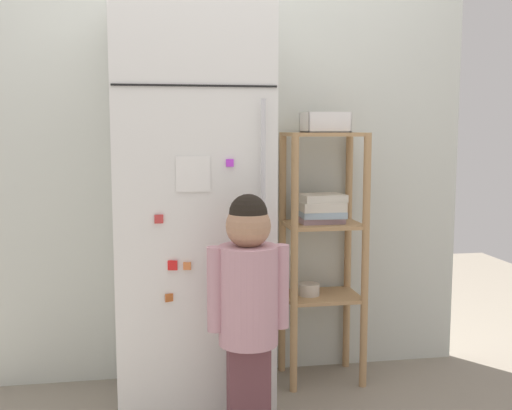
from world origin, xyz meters
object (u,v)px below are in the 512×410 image
object	(u,v)px
child_standing	(248,294)
pantry_shelf_unit	(322,233)
refrigerator	(192,205)
fruit_bin	(326,125)

from	to	relation	value
child_standing	pantry_shelf_unit	size ratio (longest dim) A/B	0.81
refrigerator	pantry_shelf_unit	distance (m)	0.68
refrigerator	fruit_bin	bearing A→B (deg)	11.85
refrigerator	fruit_bin	xyz separation A→B (m)	(0.67, 0.14, 0.36)
child_standing	pantry_shelf_unit	world-z (taller)	pantry_shelf_unit
refrigerator	fruit_bin	distance (m)	0.77
refrigerator	pantry_shelf_unit	xyz separation A→B (m)	(0.65, 0.13, -0.17)
child_standing	fruit_bin	xyz separation A→B (m)	(0.48, 0.59, 0.67)
child_standing	fruit_bin	size ratio (longest dim) A/B	4.81
child_standing	fruit_bin	bearing A→B (deg)	50.91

